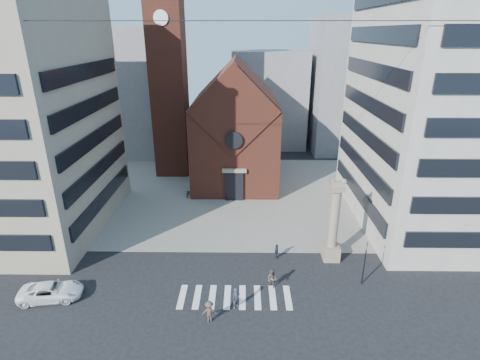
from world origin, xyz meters
name	(u,v)px	position (x,y,z in m)	size (l,w,h in m)	color
ground	(230,276)	(0.00, 0.00, 0.00)	(120.00, 120.00, 0.00)	black
piazza	(235,194)	(0.00, 19.00, 0.03)	(46.00, 30.00, 0.05)	gray
zebra_crossing	(235,297)	(0.55, -3.00, 0.01)	(10.20, 3.20, 0.01)	white
church	(236,128)	(0.00, 25.04, 7.98)	(12.00, 16.65, 18.00)	brown
campanile	(168,72)	(-10.00, 28.00, 15.74)	(5.50, 5.50, 31.20)	brown
building_left	(7,115)	(-24.00, 10.00, 13.00)	(18.00, 20.00, 26.00)	gray
building_right	(457,85)	(24.00, 12.00, 16.00)	(18.00, 22.00, 32.00)	beige
bg_block_left	(128,92)	(-20.00, 40.00, 11.00)	(16.00, 14.00, 22.00)	gray
bg_block_mid	(268,99)	(6.00, 45.00, 9.00)	(14.00, 12.00, 18.00)	gray
bg_block_right	(356,85)	(22.00, 42.00, 12.00)	(16.00, 14.00, 24.00)	gray
lion_column	(333,228)	(10.01, 3.00, 3.46)	(1.63, 1.60, 8.68)	gray
traffic_light	(365,262)	(12.00, -1.00, 2.29)	(0.13, 0.16, 4.30)	black
white_car	(51,291)	(-15.09, -3.33, 0.71)	(2.37, 5.14, 1.43)	white
pedestrian_0	(236,298)	(0.70, -4.27, 0.93)	(0.68, 0.44, 1.86)	#373347
pedestrian_1	(272,279)	(3.82, -1.66, 0.91)	(0.88, 0.69, 1.82)	#524541
pedestrian_2	(276,251)	(4.58, 3.00, 0.79)	(0.93, 0.39, 1.58)	#282930
pedestrian_3	(209,311)	(-1.36, -5.85, 0.92)	(1.19, 0.69, 1.85)	#4A3931
scooter_0	(188,193)	(-6.42, 17.94, 0.54)	(0.64, 1.85, 0.97)	black
scooter_1	(200,193)	(-4.80, 17.94, 0.59)	(0.51, 1.79, 1.08)	black
scooter_2	(212,193)	(-3.18, 17.94, 0.54)	(0.64, 1.85, 0.97)	black
scooter_3	(223,193)	(-1.56, 17.94, 0.59)	(0.51, 1.79, 1.08)	black
scooter_4	(235,193)	(0.07, 17.94, 0.54)	(0.64, 1.85, 0.97)	black
scooter_5	(247,193)	(1.69, 17.94, 0.59)	(0.51, 1.79, 1.08)	black
scooter_6	(259,194)	(3.31, 17.94, 0.54)	(0.64, 1.85, 0.97)	black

